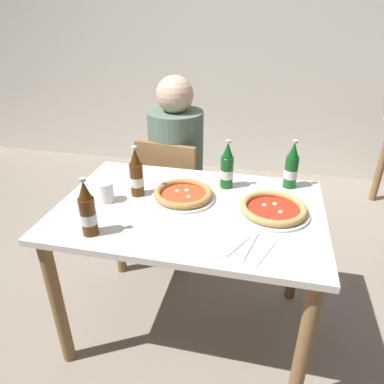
{
  "coord_description": "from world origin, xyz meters",
  "views": [
    {
      "loc": [
        0.32,
        -1.37,
        1.57
      ],
      "look_at": [
        0.0,
        0.05,
        0.8
      ],
      "focal_mm": 33.38,
      "sensor_mm": 36.0,
      "label": 1
    }
  ],
  "objects": [
    {
      "name": "paper_cup",
      "position": [
        -0.39,
        -0.03,
        0.8
      ],
      "size": [
        0.07,
        0.07,
        0.09
      ],
      "primitive_type": "cylinder",
      "color": "white",
      "rests_on": "dining_table_main"
    },
    {
      "name": "ground_plane",
      "position": [
        0.0,
        0.0,
        0.0
      ],
      "size": [
        8.0,
        8.0,
        0.0
      ],
      "primitive_type": "plane",
      "color": "gray"
    },
    {
      "name": "beer_bottle_extra",
      "position": [
        0.44,
        0.31,
        0.85
      ],
      "size": [
        0.07,
        0.07,
        0.25
      ],
      "color": "#14591E",
      "rests_on": "dining_table_main"
    },
    {
      "name": "beer_bottle_left",
      "position": [
        -0.27,
        0.06,
        0.85
      ],
      "size": [
        0.07,
        0.07,
        0.25
      ],
      "color": "#512D0F",
      "rests_on": "dining_table_main"
    },
    {
      "name": "chair_behind_table",
      "position": [
        -0.25,
        0.61,
        0.48
      ],
      "size": [
        0.45,
        0.45,
        0.85
      ],
      "rotation": [
        0.0,
        0.0,
        3.01
      ],
      "color": "olive",
      "rests_on": "ground_plane"
    },
    {
      "name": "beer_bottle_right",
      "position": [
        0.13,
        0.24,
        0.85
      ],
      "size": [
        0.07,
        0.07,
        0.25
      ],
      "color": "#14591E",
      "rests_on": "dining_table_main"
    },
    {
      "name": "dining_table_main",
      "position": [
        0.0,
        0.0,
        0.64
      ],
      "size": [
        1.2,
        0.8,
        0.75
      ],
      "color": "silver",
      "rests_on": "ground_plane"
    },
    {
      "name": "pizza_margherita_near",
      "position": [
        -0.05,
        0.07,
        0.77
      ],
      "size": [
        0.3,
        0.3,
        0.04
      ],
      "color": "white",
      "rests_on": "dining_table_main"
    },
    {
      "name": "beer_bottle_center",
      "position": [
        -0.34,
        -0.29,
        0.85
      ],
      "size": [
        0.07,
        0.07,
        0.25
      ],
      "color": "#512D0F",
      "rests_on": "dining_table_main"
    },
    {
      "name": "napkin_with_cutlery",
      "position": [
        0.27,
        -0.25,
        0.75
      ],
      "size": [
        0.23,
        0.23,
        0.01
      ],
      "color": "white",
      "rests_on": "dining_table_main"
    },
    {
      "name": "diner_seated",
      "position": [
        -0.24,
        0.66,
        0.58
      ],
      "size": [
        0.34,
        0.34,
        1.21
      ],
      "color": "#2D3342",
      "rests_on": "ground_plane"
    },
    {
      "name": "pizza_marinara_far",
      "position": [
        0.37,
        0.03,
        0.77
      ],
      "size": [
        0.32,
        0.32,
        0.04
      ],
      "color": "white",
      "rests_on": "dining_table_main"
    },
    {
      "name": "back_wall_tiled",
      "position": [
        0.0,
        2.2,
        1.3
      ],
      "size": [
        7.0,
        0.1,
        2.6
      ],
      "primitive_type": "cube",
      "color": "silver",
      "rests_on": "ground_plane"
    }
  ]
}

